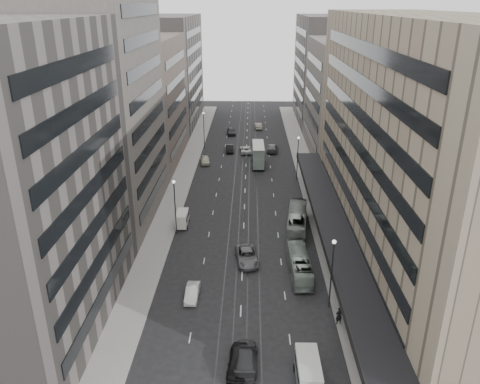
# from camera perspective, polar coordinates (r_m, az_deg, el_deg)

# --- Properties ---
(ground) EXTENTS (220.00, 220.00, 0.00)m
(ground) POSITION_cam_1_polar(r_m,az_deg,el_deg) (57.46, 0.23, -10.74)
(ground) COLOR black
(ground) RESTS_ON ground
(sidewalk_right) EXTENTS (4.00, 125.00, 0.15)m
(sidewalk_right) POSITION_cam_1_polar(r_m,az_deg,el_deg) (91.88, 8.20, 2.13)
(sidewalk_right) COLOR gray
(sidewalk_right) RESTS_ON ground
(sidewalk_left) EXTENTS (4.00, 125.00, 0.15)m
(sidewalk_left) POSITION_cam_1_polar(r_m,az_deg,el_deg) (92.12, -6.80, 2.26)
(sidewalk_left) COLOR gray
(sidewalk_left) RESTS_ON ground
(department_store) EXTENTS (19.20, 60.00, 30.00)m
(department_store) POSITION_cam_1_polar(r_m,az_deg,el_deg) (62.03, 20.73, 5.51)
(department_store) COLOR gray
(department_store) RESTS_ON ground
(building_right_mid) EXTENTS (15.00, 28.00, 24.00)m
(building_right_mid) POSITION_cam_1_polar(r_m,az_deg,el_deg) (104.10, 12.97, 11.00)
(building_right_mid) COLOR #524D47
(building_right_mid) RESTS_ON ground
(building_right_far) EXTENTS (15.00, 32.00, 28.00)m
(building_right_far) POSITION_cam_1_polar(r_m,az_deg,el_deg) (132.96, 10.57, 14.39)
(building_right_far) COLOR #645E5A
(building_right_far) RESTS_ON ground
(building_left_a) EXTENTS (15.00, 28.00, 30.00)m
(building_left_a) POSITION_cam_1_polar(r_m,az_deg,el_deg) (48.82, -26.08, 0.41)
(building_left_a) COLOR #645E5A
(building_left_a) RESTS_ON ground
(building_left_b) EXTENTS (15.00, 26.00, 34.00)m
(building_left_b) POSITION_cam_1_polar(r_m,az_deg,el_deg) (72.27, -17.01, 9.88)
(building_left_b) COLOR #524D47
(building_left_b) RESTS_ON ground
(building_left_c) EXTENTS (15.00, 28.00, 25.00)m
(building_left_c) POSITION_cam_1_polar(r_m,az_deg,el_deg) (98.64, -12.03, 10.77)
(building_left_c) COLOR #685A51
(building_left_c) RESTS_ON ground
(building_left_d) EXTENTS (15.00, 38.00, 28.00)m
(building_left_d) POSITION_cam_1_polar(r_m,az_deg,el_deg) (130.32, -8.85, 14.35)
(building_left_d) COLOR #645E5A
(building_left_d) RESTS_ON ground
(lamp_right_near) EXTENTS (0.44, 0.44, 8.32)m
(lamp_right_near) POSITION_cam_1_polar(r_m,az_deg,el_deg) (51.22, 11.17, -8.83)
(lamp_right_near) COLOR #262628
(lamp_right_near) RESTS_ON ground
(lamp_right_far) EXTENTS (0.44, 0.44, 8.32)m
(lamp_right_far) POSITION_cam_1_polar(r_m,az_deg,el_deg) (87.64, 7.06, 4.74)
(lamp_right_far) COLOR #262628
(lamp_right_far) RESTS_ON ground
(lamp_left_near) EXTENTS (0.44, 0.44, 8.32)m
(lamp_left_near) POSITION_cam_1_polar(r_m,az_deg,el_deg) (66.46, -7.95, -1.10)
(lamp_left_near) COLOR #262628
(lamp_left_near) RESTS_ON ground
(lamp_left_far) EXTENTS (0.44, 0.44, 8.32)m
(lamp_left_far) POSITION_cam_1_polar(r_m,az_deg,el_deg) (106.98, -4.43, 8.05)
(lamp_left_far) COLOR #262628
(lamp_left_far) RESTS_ON ground
(bus_near) EXTENTS (2.58, 9.85, 2.72)m
(bus_near) POSITION_cam_1_polar(r_m,az_deg,el_deg) (58.60, 7.22, -8.66)
(bus_near) COLOR gray
(bus_near) RESTS_ON ground
(bus_far) EXTENTS (3.92, 11.34, 3.09)m
(bus_far) POSITION_cam_1_polar(r_m,az_deg,el_deg) (69.02, 6.96, -3.46)
(bus_far) COLOR gray
(bus_far) RESTS_ON ground
(double_decker) EXTENTS (2.62, 8.21, 4.47)m
(double_decker) POSITION_cam_1_polar(r_m,az_deg,el_deg) (95.55, 2.23, 4.62)
(double_decker) COLOR slate
(double_decker) RESTS_ON ground
(vw_microbus) EXTENTS (2.22, 4.79, 2.58)m
(vw_microbus) POSITION_cam_1_polar(r_m,az_deg,el_deg) (43.92, 8.31, -20.83)
(vw_microbus) COLOR slate
(vw_microbus) RESTS_ON ground
(panel_van) EXTENTS (1.84, 3.66, 2.29)m
(panel_van) POSITION_cam_1_polar(r_m,az_deg,el_deg) (70.29, -7.07, -3.23)
(panel_van) COLOR silver
(panel_van) RESTS_ON ground
(sedan_0) EXTENTS (2.19, 4.78, 1.59)m
(sedan_0) POSITION_cam_1_polar(r_m,az_deg,el_deg) (45.33, -0.23, -20.01)
(sedan_0) COLOR black
(sedan_0) RESTS_ON ground
(sedan_1) EXTENTS (1.44, 4.09, 1.34)m
(sedan_1) POSITION_cam_1_polar(r_m,az_deg,el_deg) (54.44, -5.85, -12.10)
(sedan_1) COLOR silver
(sedan_1) RESTS_ON ground
(sedan_2) EXTENTS (3.33, 6.05, 1.60)m
(sedan_2) POSITION_cam_1_polar(r_m,az_deg,el_deg) (60.81, 0.87, -7.85)
(sedan_2) COLOR slate
(sedan_2) RESTS_ON ground
(sedan_3) EXTENTS (2.31, 5.45, 1.57)m
(sedan_3) POSITION_cam_1_polar(r_m,az_deg,el_deg) (45.77, 0.68, -19.53)
(sedan_3) COLOR #262629
(sedan_3) RESTS_ON ground
(sedan_4) EXTENTS (2.40, 4.73, 1.54)m
(sedan_4) POSITION_cam_1_polar(r_m,az_deg,el_deg) (97.35, -4.28, 3.89)
(sedan_4) COLOR beige
(sedan_4) RESTS_ON ground
(sedan_5) EXTENTS (1.95, 4.70, 1.51)m
(sedan_5) POSITION_cam_1_polar(r_m,az_deg,el_deg) (104.99, -1.28, 5.31)
(sedan_5) COLOR black
(sedan_5) RESTS_ON ground
(sedan_6) EXTENTS (2.82, 5.38, 1.44)m
(sedan_6) POSITION_cam_1_polar(r_m,az_deg,el_deg) (104.41, 0.70, 5.20)
(sedan_6) COLOR silver
(sedan_6) RESTS_ON ground
(sedan_7) EXTENTS (2.78, 5.96, 1.68)m
(sedan_7) POSITION_cam_1_polar(r_m,az_deg,el_deg) (105.44, 3.95, 5.39)
(sedan_7) COLOR #5B5B5D
(sedan_7) RESTS_ON ground
(sedan_8) EXTENTS (2.47, 5.11, 1.68)m
(sedan_8) POSITION_cam_1_polar(r_m,az_deg,el_deg) (119.17, -1.08, 7.42)
(sedan_8) COLOR #2A2A2D
(sedan_8) RESTS_ON ground
(sedan_9) EXTENTS (2.09, 4.87, 1.56)m
(sedan_9) POSITION_cam_1_polar(r_m,az_deg,el_deg) (124.96, 2.24, 8.07)
(sedan_9) COLOR #A49E87
(sedan_9) RESTS_ON ground
(pedestrian) EXTENTS (0.84, 0.67, 2.00)m
(pedestrian) POSITION_cam_1_polar(r_m,az_deg,el_deg) (50.99, 11.96, -14.54)
(pedestrian) COLOR black
(pedestrian) RESTS_ON sidewalk_right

